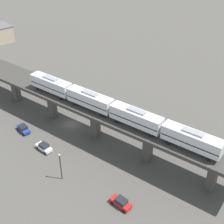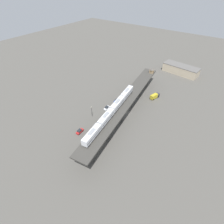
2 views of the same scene
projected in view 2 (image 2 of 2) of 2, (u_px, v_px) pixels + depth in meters
The scene contains 10 objects.
ground_plane at pixel (125, 113), 104.99m from camera, with size 400.00×400.00×0.00m, color #4C4944.
elevated_viaduct at pixel (126, 103), 100.08m from camera, with size 22.12×92.22×8.92m.
subway_train at pixel (112, 110), 88.21m from camera, with size 10.25×49.66×4.45m.
signal_hut at pixel (152, 71), 125.61m from camera, with size 3.67×3.67×3.40m.
street_car_white at pixel (107, 108), 107.21m from camera, with size 2.12×4.48×1.89m.
street_car_red at pixel (80, 131), 91.45m from camera, with size 2.14×4.49×1.89m.
street_car_blue at pixel (117, 101), 113.21m from camera, with size 2.26×4.54×1.89m.
delivery_truck at pixel (155, 96), 115.94m from camera, with size 4.11×7.54×3.20m.
street_lamp at pixel (92, 111), 99.88m from camera, with size 0.44×0.44×6.94m.
warehouse_building at pixel (181, 69), 143.84m from camera, with size 29.51×13.29×6.80m.
Camera 2 is at (41.48, -70.71, 66.08)m, focal length 28.00 mm.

